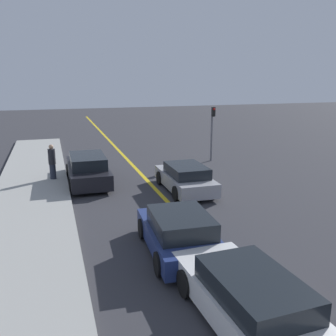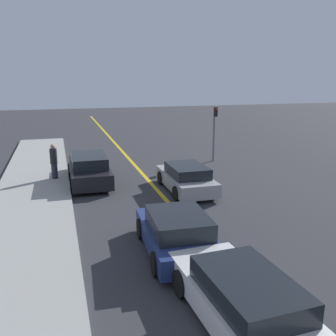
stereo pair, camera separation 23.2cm
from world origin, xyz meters
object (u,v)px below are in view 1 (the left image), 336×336
car_far_distant (179,233)px  car_oncoming_far (88,169)px  traffic_light (212,127)px  car_ahead_center (250,300)px  car_parked_left_lot (185,178)px  pedestrian_mid_group (52,162)px

car_far_distant → car_oncoming_far: bearing=105.2°
traffic_light → car_far_distant: bearing=-118.2°
car_ahead_center → traffic_light: size_ratio=1.39×
car_ahead_center → car_parked_left_lot: (1.96, 9.22, -0.01)m
car_oncoming_far → car_ahead_center: bearing=-79.6°
traffic_light → car_oncoming_far: bearing=-161.2°
car_oncoming_far → pedestrian_mid_group: 1.78m
car_parked_left_lot → traffic_light: 6.53m
car_ahead_center → pedestrian_mid_group: 13.08m
car_far_distant → car_parked_left_lot: (2.24, 5.64, -0.01)m
car_far_distant → traffic_light: (5.84, 10.89, 1.45)m
car_parked_left_lot → car_oncoming_far: size_ratio=0.85×
car_far_distant → car_parked_left_lot: size_ratio=0.96×
car_far_distant → car_ahead_center: bearing=-82.6°
car_oncoming_far → traffic_light: 8.19m
car_ahead_center → car_oncoming_far: (-2.09, 11.86, 0.07)m
pedestrian_mid_group → car_far_distant: bearing=-69.1°
car_far_distant → car_oncoming_far: 8.48m
car_parked_left_lot → traffic_light: bearing=56.0°
car_ahead_center → car_far_distant: 3.59m
car_far_distant → car_parked_left_lot: car_far_distant is taller
car_parked_left_lot → pedestrian_mid_group: size_ratio=2.40×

